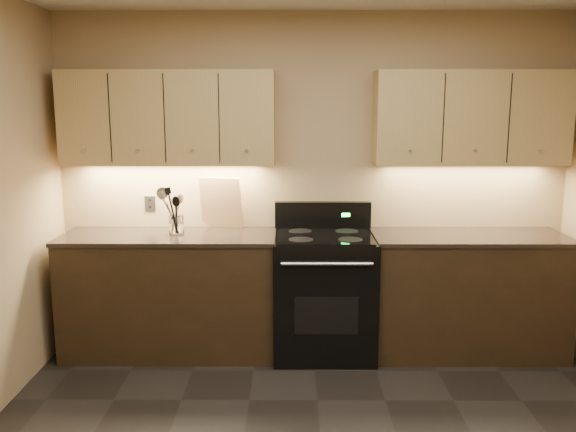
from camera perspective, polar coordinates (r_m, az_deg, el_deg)
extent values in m
cube|color=tan|center=(4.84, 2.34, 3.28)|extent=(4.00, 0.04, 2.60)
cube|color=black|center=(4.82, -10.90, -7.30)|extent=(1.60, 0.60, 0.90)
cube|color=#32271F|center=(4.70, -11.10, -1.89)|extent=(1.62, 0.62, 0.03)
cube|color=black|center=(4.92, 16.36, -7.17)|extent=(1.44, 0.60, 0.90)
cube|color=#32271F|center=(4.80, 16.65, -1.87)|extent=(1.46, 0.62, 0.03)
cube|color=black|center=(4.71, 3.38, -7.41)|extent=(0.76, 0.65, 0.92)
cube|color=black|center=(4.59, 3.44, -1.88)|extent=(0.70, 0.60, 0.01)
cube|color=black|center=(4.85, 3.27, 0.05)|extent=(0.76, 0.07, 0.22)
cube|color=#19FF33|center=(4.82, 5.43, 0.10)|extent=(0.06, 0.00, 0.03)
cylinder|color=silver|center=(4.29, 3.67, -4.50)|extent=(0.65, 0.02, 0.02)
cube|color=black|center=(4.42, 3.60, -9.29)|extent=(0.46, 0.00, 0.28)
cylinder|color=black|center=(4.44, 1.22, -2.21)|extent=(0.18, 0.18, 0.00)
cylinder|color=black|center=(4.46, 5.86, -2.21)|extent=(0.18, 0.18, 0.00)
cylinder|color=black|center=(4.73, 1.17, -1.41)|extent=(0.18, 0.18, 0.00)
cylinder|color=black|center=(4.75, 5.52, -1.41)|extent=(0.18, 0.18, 0.00)
cube|color=tan|center=(4.74, -11.13, 9.01)|extent=(1.60, 0.30, 0.70)
cube|color=tan|center=(4.84, 16.71, 8.79)|extent=(1.44, 0.30, 0.70)
cube|color=#B2B5BA|center=(4.99, -12.78, 1.16)|extent=(0.08, 0.01, 0.12)
cylinder|color=white|center=(4.70, -10.40, -0.80)|extent=(0.14, 0.14, 0.14)
cylinder|color=white|center=(4.71, -10.37, -1.55)|extent=(0.11, 0.11, 0.02)
cube|color=tan|center=(4.84, -6.29, 1.25)|extent=(0.35, 0.17, 0.41)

